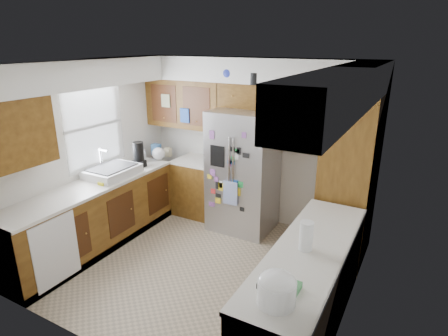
{
  "coord_description": "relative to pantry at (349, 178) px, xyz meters",
  "views": [
    {
      "loc": [
        2.25,
        -3.47,
        2.72
      ],
      "look_at": [
        0.15,
        0.35,
        1.23
      ],
      "focal_mm": 30.0,
      "sensor_mm": 36.0,
      "label": 1
    }
  ],
  "objects": [
    {
      "name": "floor",
      "position": [
        -1.5,
        -1.15,
        -1.07
      ],
      "size": [
        3.6,
        3.6,
        0.0
      ],
      "primitive_type": "plane",
      "color": "tan",
      "rests_on": "ground"
    },
    {
      "name": "room_shell",
      "position": [
        -1.61,
        -0.79,
        0.75
      ],
      "size": [
        3.64,
        3.24,
        2.52
      ],
      "color": "silver",
      "rests_on": "ground"
    },
    {
      "name": "left_counter_run",
      "position": [
        -2.86,
        -1.12,
        -0.65
      ],
      "size": [
        1.36,
        3.2,
        0.92
      ],
      "color": "#492B0E",
      "rests_on": "ground"
    },
    {
      "name": "right_counter_run",
      "position": [
        0.0,
        -1.62,
        -0.65
      ],
      "size": [
        0.63,
        2.25,
        0.92
      ],
      "color": "#492B0E",
      "rests_on": "ground"
    },
    {
      "name": "pantry",
      "position": [
        0.0,
        0.0,
        0.0
      ],
      "size": [
        0.6,
        0.9,
        2.15
      ],
      "primitive_type": "cube",
      "color": "#492B0E",
      "rests_on": "ground"
    },
    {
      "name": "fridge",
      "position": [
        -1.5,
        0.05,
        -0.17
      ],
      "size": [
        0.9,
        0.79,
        1.8
      ],
      "color": "#9E9EA3",
      "rests_on": "ground"
    },
    {
      "name": "bridge_cabinet",
      "position": [
        -1.5,
        0.28,
        0.9
      ],
      "size": [
        0.96,
        0.34,
        0.35
      ],
      "primitive_type": "cube",
      "color": "#492B0E",
      "rests_on": "fridge"
    },
    {
      "name": "fridge_top_items",
      "position": [
        -1.59,
        0.2,
        1.2
      ],
      "size": [
        0.69,
        0.28,
        0.27
      ],
      "color": "#2332A9",
      "rests_on": "bridge_cabinet"
    },
    {
      "name": "sink_assembly",
      "position": [
        -3.0,
        -1.05,
        -0.09
      ],
      "size": [
        0.52,
        0.72,
        0.37
      ],
      "color": "silver",
      "rests_on": "left_counter_run"
    },
    {
      "name": "left_counter_clutter",
      "position": [
        -2.96,
        -0.32,
        -0.02
      ],
      "size": [
        0.38,
        0.87,
        0.38
      ],
      "color": "black",
      "rests_on": "left_counter_run"
    },
    {
      "name": "rice_cooker",
      "position": [
        -0.0,
        -2.47,
        -0.03
      ],
      "size": [
        0.29,
        0.28,
        0.25
      ],
      "color": "white",
      "rests_on": "right_counter_run"
    },
    {
      "name": "paper_towel",
      "position": [
        -0.04,
        -1.65,
        -0.02
      ],
      "size": [
        0.12,
        0.12,
        0.28
      ],
      "primitive_type": "cylinder",
      "color": "white",
      "rests_on": "right_counter_run"
    }
  ]
}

